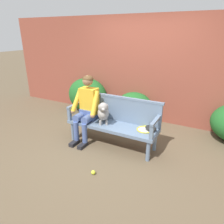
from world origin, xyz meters
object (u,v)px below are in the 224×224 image
at_px(dog_on_bench, 103,112).
at_px(baseball_glove, 151,128).
at_px(garden_bench, 112,127).
at_px(tennis_racket, 145,129).
at_px(tennis_ball, 93,172).
at_px(person_seated, 87,106).

distance_m(dog_on_bench, baseball_glove, 0.92).
xyz_separation_m(garden_bench, tennis_racket, (0.62, 0.09, 0.07)).
bearing_deg(tennis_ball, baseball_glove, 61.42).
height_order(garden_bench, baseball_glove, baseball_glove).
bearing_deg(tennis_racket, garden_bench, -172.03).
distance_m(dog_on_bench, tennis_racket, 0.82).
xyz_separation_m(baseball_glove, tennis_ball, (-0.56, -1.03, -0.45)).
xyz_separation_m(person_seated, tennis_ball, (0.72, -0.93, -0.68)).
xyz_separation_m(person_seated, tennis_racket, (1.17, 0.10, -0.26)).
bearing_deg(dog_on_bench, person_seated, 175.14).
relative_size(garden_bench, tennis_ball, 26.46).
distance_m(garden_bench, tennis_ball, 1.01).
relative_size(garden_bench, dog_on_bench, 3.83).
height_order(dog_on_bench, baseball_glove, dog_on_bench).
relative_size(person_seated, baseball_glove, 5.93).
bearing_deg(tennis_racket, dog_on_bench, -170.35).
relative_size(tennis_racket, tennis_ball, 8.82).
height_order(person_seated, dog_on_bench, person_seated).
xyz_separation_m(garden_bench, dog_on_bench, (-0.16, -0.05, 0.28)).
bearing_deg(baseball_glove, garden_bench, -146.77).
relative_size(garden_bench, baseball_glove, 7.94).
bearing_deg(tennis_ball, tennis_racket, 66.10).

